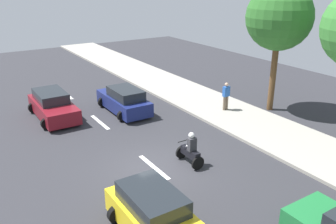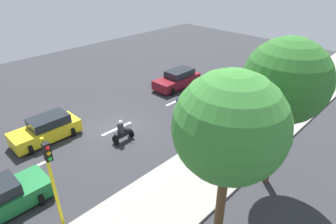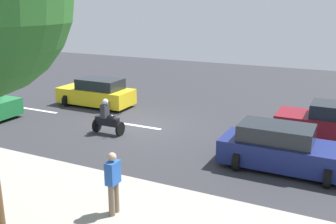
{
  "view_description": "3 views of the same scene",
  "coord_description": "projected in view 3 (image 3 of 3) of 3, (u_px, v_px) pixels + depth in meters",
  "views": [
    {
      "loc": [
        -6.77,
        -11.73,
        7.7
      ],
      "look_at": [
        2.29,
        2.45,
        1.29
      ],
      "focal_mm": 38.14,
      "sensor_mm": 36.0,
      "label": 1
    },
    {
      "loc": [
        14.0,
        -9.36,
        10.2
      ],
      "look_at": [
        2.28,
        2.64,
        1.13
      ],
      "focal_mm": 30.52,
      "sensor_mm": 36.0,
      "label": 2
    },
    {
      "loc": [
        14.42,
        8.64,
        5.41
      ],
      "look_at": [
        2.1,
        2.59,
        1.52
      ],
      "focal_mm": 41.12,
      "sensor_mm": 36.0,
      "label": 3
    }
  ],
  "objects": [
    {
      "name": "car_maroon",
      "position": [
        335.0,
        123.0,
        15.62
      ],
      "size": [
        2.24,
        4.45,
        1.52
      ],
      "color": "maroon",
      "rests_on": "ground"
    },
    {
      "name": "sidewalk",
      "position": [
        19.0,
        188.0,
        11.53
      ],
      "size": [
        4.0,
        60.0,
        0.15
      ],
      "primitive_type": "cube",
      "color": "#9E998E",
      "rests_on": "ground"
    },
    {
      "name": "pedestrian_near_signal",
      "position": [
        113.0,
        181.0,
        9.75
      ],
      "size": [
        0.4,
        0.24,
        1.69
      ],
      "color": "#72604C",
      "rests_on": "sidewalk"
    },
    {
      "name": "ground_plane",
      "position": [
        138.0,
        127.0,
        17.61
      ],
      "size": [
        40.0,
        60.0,
        0.1
      ],
      "primitive_type": "cube",
      "color": "#2D2D33"
    },
    {
      "name": "car_yellow_cab",
      "position": [
        97.0,
        93.0,
        20.86
      ],
      "size": [
        2.16,
        4.13,
        1.52
      ],
      "color": "yellow",
      "rests_on": "ground"
    },
    {
      "name": "lane_stripe_north",
      "position": [
        39.0,
        110.0,
        20.14
      ],
      "size": [
        0.2,
        2.4,
        0.01
      ],
      "primitive_type": "cube",
      "color": "white",
      "rests_on": "ground"
    },
    {
      "name": "lane_stripe_south",
      "position": [
        270.0,
        146.0,
        15.05
      ],
      "size": [
        0.2,
        2.4,
        0.01
      ],
      "primitive_type": "cube",
      "color": "white",
      "rests_on": "ground"
    },
    {
      "name": "lane_stripe_mid",
      "position": [
        138.0,
        126.0,
        17.6
      ],
      "size": [
        0.2,
        2.4,
        0.01
      ],
      "primitive_type": "cube",
      "color": "white",
      "rests_on": "ground"
    },
    {
      "name": "motorcycle",
      "position": [
        107.0,
        119.0,
        16.4
      ],
      "size": [
        0.6,
        1.3,
        1.53
      ],
      "color": "black",
      "rests_on": "ground"
    },
    {
      "name": "car_dark_blue",
      "position": [
        283.0,
        149.0,
        12.86
      ],
      "size": [
        2.15,
        4.28,
        1.52
      ],
      "color": "navy",
      "rests_on": "ground"
    }
  ]
}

